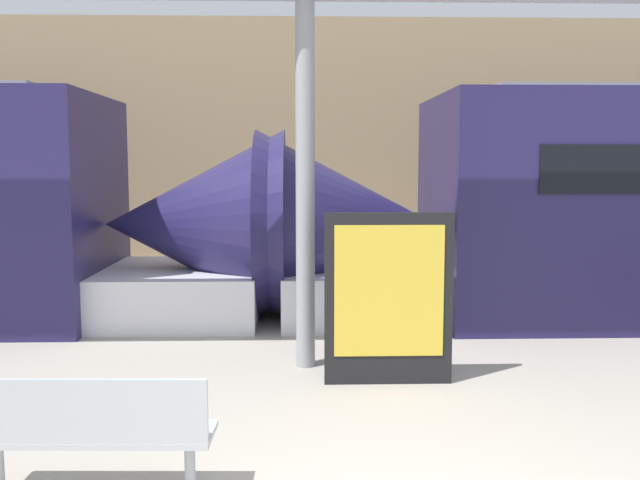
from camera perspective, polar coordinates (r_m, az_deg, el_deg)
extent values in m
cube|color=#9E8460|center=(14.29, 0.77, 7.50)|extent=(56.00, 0.20, 5.00)
cone|color=#231E4C|center=(10.07, 2.09, 1.32)|extent=(2.52, 2.63, 2.63)
cube|color=silver|center=(10.22, 3.41, -4.09)|extent=(2.27, 2.46, 0.70)
cone|color=#231E4C|center=(10.15, -9.94, 1.27)|extent=(2.52, 2.63, 2.63)
cube|color=silver|center=(10.32, -11.16, -4.10)|extent=(2.27, 2.46, 0.70)
cube|color=#ADB2B7|center=(5.00, -17.69, -14.58)|extent=(1.57, 0.49, 0.04)
cube|color=#ADB2B7|center=(4.74, -18.54, -12.87)|extent=(1.56, 0.09, 0.41)
cylinder|color=#ADB2B7|center=(4.93, -10.36, -17.44)|extent=(0.07, 0.07, 0.40)
cube|color=black|center=(7.01, 5.51, -4.72)|extent=(1.26, 0.06, 1.69)
cube|color=gold|center=(6.96, 5.55, -4.09)|extent=(1.07, 0.01, 1.29)
cylinder|color=gray|center=(7.47, -1.19, 4.39)|extent=(0.20, 0.20, 3.87)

